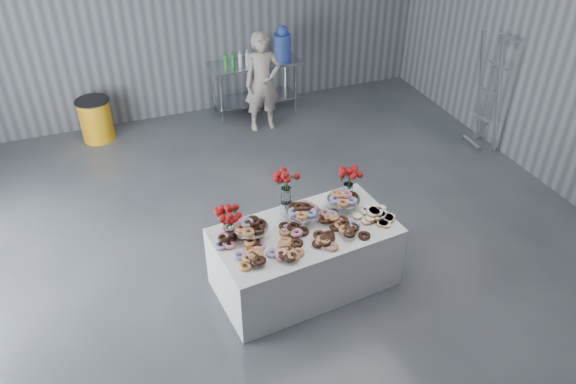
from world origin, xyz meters
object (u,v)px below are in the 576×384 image
person (263,82)px  stepladder (489,93)px  prep_table (254,78)px  trash_barrel (96,120)px  display_table (305,257)px  water_jug (282,43)px

person → stepladder: size_ratio=0.87×
prep_table → trash_barrel: bearing=-179.6°
display_table → prep_table: (0.81, 4.19, 0.24)m
water_jug → prep_table: bearing=180.0°
trash_barrel → display_table: bearing=-66.6°
display_table → water_jug: (1.31, 4.19, 0.77)m
trash_barrel → stepladder: bearing=-23.4°
person → trash_barrel: size_ratio=2.36×
water_jug → trash_barrel: water_jug is taller
person → stepladder: 3.41m
trash_barrel → water_jug: bearing=0.3°
prep_table → display_table: bearing=-101.0°
person → water_jug: bearing=50.9°
stepladder → water_jug: bearing=134.6°
prep_table → person: (-0.05, -0.59, 0.18)m
prep_table → stepladder: (2.84, -2.38, 0.29)m
display_table → trash_barrel: size_ratio=2.82×
person → trash_barrel: (-2.56, 0.57, -0.46)m
display_table → prep_table: 4.27m
prep_table → water_jug: size_ratio=2.71×
person → stepladder: (2.90, -1.79, 0.12)m
stepladder → trash_barrel: bearing=156.6°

